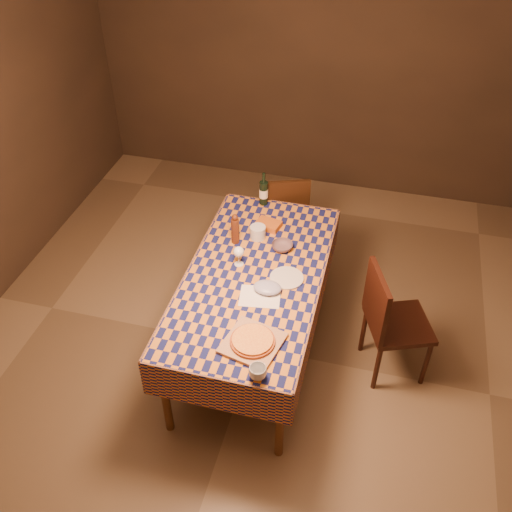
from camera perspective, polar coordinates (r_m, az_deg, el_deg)
name	(u,v)px	position (r m, az deg, el deg)	size (l,w,h in m)	color
room	(254,206)	(3.59, -0.20, 5.00)	(5.00, 5.10, 2.70)	brown
dining_table	(254,283)	(4.01, -0.18, -2.70)	(0.94, 1.84, 0.77)	brown
cutting_board	(253,343)	(3.50, -0.35, -8.69)	(0.33, 0.33, 0.02)	#AB7750
pizza	(253,340)	(3.49, -0.35, -8.43)	(0.33, 0.33, 0.03)	#974019
pepper_mill	(235,229)	(4.16, -2.10, 2.67)	(0.06, 0.06, 0.25)	#482110
bowl	(282,246)	(4.16, 2.65, 0.96)	(0.15, 0.15, 0.05)	#5E474F
wine_glass	(239,252)	(3.97, -1.75, 0.36)	(0.08, 0.08, 0.15)	white
wine_bottle	(264,192)	(4.57, 0.76, 6.38)	(0.08, 0.08, 0.28)	black
deli_tub	(258,232)	(4.25, 0.18, 2.40)	(0.12, 0.12, 0.10)	silver
takeout_container	(268,225)	(4.36, 1.24, 3.16)	(0.18, 0.13, 0.05)	#B65618
white_plate	(287,278)	(3.93, 3.08, -2.21)	(0.23, 0.23, 0.01)	silver
tumbler	(258,372)	(3.32, 0.17, -11.56)	(0.11, 0.11, 0.08)	silver
flour_patch	(260,297)	(3.79, 0.39, -4.08)	(0.27, 0.21, 0.00)	white
flour_bag	(267,288)	(3.82, 1.16, -3.18)	(0.19, 0.14, 0.06)	#989CC2
chair_far	(282,214)	(4.94, 2.59, 4.19)	(0.54, 0.55, 0.93)	black
chair_right	(389,318)	(4.10, 13.16, -6.10)	(0.55, 0.55, 0.93)	black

